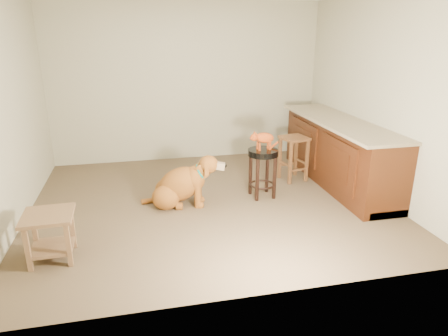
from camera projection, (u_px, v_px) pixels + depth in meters
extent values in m
cube|color=brown|center=(210.00, 202.00, 5.23)|extent=(4.50, 4.00, 0.01)
cube|color=#AAA789|center=(187.00, 83.00, 6.65)|extent=(4.50, 0.04, 2.60)
cube|color=#AAA789|center=(258.00, 149.00, 2.96)|extent=(4.50, 0.04, 2.60)
cube|color=#AAA789|center=(6.00, 111.00, 4.34)|extent=(0.04, 4.00, 2.60)
cube|color=#AAA789|center=(377.00, 97.00, 5.26)|extent=(0.04, 4.00, 2.60)
cube|color=#3D1B0A|center=(339.00, 153.00, 5.76)|extent=(0.60, 2.50, 0.90)
cube|color=gray|center=(340.00, 122.00, 5.60)|extent=(0.70, 2.56, 0.04)
cube|color=black|center=(339.00, 179.00, 5.89)|extent=(0.52, 2.50, 0.10)
cube|color=#3D1B0A|center=(338.00, 163.00, 5.17)|extent=(0.02, 0.90, 0.62)
cube|color=#3D1B0A|center=(304.00, 142.00, 6.18)|extent=(0.02, 0.90, 0.62)
cube|color=#321508|center=(337.00, 163.00, 5.17)|extent=(0.02, 0.60, 0.40)
cube|color=#321508|center=(303.00, 142.00, 6.18)|extent=(0.02, 0.60, 0.40)
cylinder|color=black|center=(267.00, 172.00, 5.48)|extent=(0.05, 0.05, 0.58)
cylinder|color=black|center=(250.00, 174.00, 5.41)|extent=(0.05, 0.05, 0.58)
cylinder|color=black|center=(274.00, 178.00, 5.26)|extent=(0.05, 0.05, 0.58)
cylinder|color=black|center=(257.00, 180.00, 5.19)|extent=(0.05, 0.05, 0.58)
torus|color=black|center=(262.00, 184.00, 5.37)|extent=(0.37, 0.37, 0.03)
cylinder|color=black|center=(263.00, 152.00, 5.22)|extent=(0.40, 0.40, 0.08)
cube|color=brown|center=(296.00, 156.00, 6.11)|extent=(0.05, 0.05, 0.63)
cube|color=brown|center=(280.00, 158.00, 6.00)|extent=(0.05, 0.05, 0.63)
cube|color=brown|center=(307.00, 161.00, 5.86)|extent=(0.05, 0.05, 0.63)
cube|color=brown|center=(290.00, 164.00, 5.75)|extent=(0.05, 0.05, 0.63)
cube|color=brown|center=(294.00, 138.00, 5.82)|extent=(0.42, 0.42, 0.04)
cube|color=brown|center=(72.00, 228.00, 4.08)|extent=(0.05, 0.05, 0.45)
cube|color=brown|center=(35.00, 232.00, 3.99)|extent=(0.05, 0.05, 0.45)
cube|color=brown|center=(68.00, 245.00, 3.75)|extent=(0.05, 0.05, 0.45)
cube|color=brown|center=(28.00, 250.00, 3.67)|extent=(0.05, 0.05, 0.45)
cube|color=brown|center=(48.00, 216.00, 3.79)|extent=(0.48, 0.48, 0.04)
cube|color=brown|center=(53.00, 247.00, 3.90)|extent=(0.40, 0.40, 0.03)
ellipsoid|color=brown|center=(168.00, 190.00, 5.24)|extent=(0.40, 0.35, 0.32)
ellipsoid|color=brown|center=(166.00, 198.00, 4.99)|extent=(0.40, 0.35, 0.32)
cylinder|color=brown|center=(182.00, 197.00, 5.29)|extent=(0.10, 0.11, 0.10)
cylinder|color=brown|center=(179.00, 206.00, 5.01)|extent=(0.10, 0.11, 0.10)
ellipsoid|color=brown|center=(180.00, 184.00, 5.07)|extent=(0.79, 0.52, 0.65)
ellipsoid|color=brown|center=(195.00, 178.00, 5.05)|extent=(0.33, 0.35, 0.33)
cylinder|color=brown|center=(198.00, 188.00, 5.19)|extent=(0.10, 0.10, 0.38)
cylinder|color=brown|center=(198.00, 193.00, 5.02)|extent=(0.10, 0.10, 0.38)
sphere|color=brown|center=(201.00, 200.00, 5.24)|extent=(0.10, 0.10, 0.10)
sphere|color=brown|center=(200.00, 205.00, 5.07)|extent=(0.10, 0.10, 0.10)
cylinder|color=brown|center=(201.00, 171.00, 5.02)|extent=(0.27, 0.22, 0.24)
ellipsoid|color=brown|center=(208.00, 164.00, 4.99)|extent=(0.28, 0.26, 0.23)
cube|color=tan|center=(219.00, 166.00, 4.99)|extent=(0.17, 0.12, 0.10)
sphere|color=black|center=(225.00, 165.00, 4.99)|extent=(0.06, 0.06, 0.06)
cube|color=brown|center=(207.00, 164.00, 5.10)|extent=(0.06, 0.07, 0.17)
cube|color=brown|center=(207.00, 169.00, 4.90)|extent=(0.06, 0.07, 0.17)
torus|color=#0E7061|center=(201.00, 172.00, 5.02)|extent=(0.17, 0.24, 0.20)
cylinder|color=#D8BF4C|center=(205.00, 177.00, 5.04)|extent=(0.02, 0.04, 0.04)
cylinder|color=brown|center=(153.00, 200.00, 5.20)|extent=(0.30, 0.11, 0.07)
ellipsoid|color=#96360F|center=(265.00, 138.00, 5.16)|extent=(0.28, 0.15, 0.17)
cylinder|color=#96360F|center=(258.00, 145.00, 5.21)|extent=(0.03, 0.03, 0.10)
sphere|color=#96360F|center=(257.00, 148.00, 5.22)|extent=(0.03, 0.03, 0.03)
cylinder|color=#96360F|center=(260.00, 147.00, 5.14)|extent=(0.03, 0.03, 0.10)
sphere|color=#96360F|center=(260.00, 150.00, 5.16)|extent=(0.03, 0.03, 0.03)
cylinder|color=#96360F|center=(268.00, 145.00, 5.25)|extent=(0.03, 0.03, 0.10)
sphere|color=#96360F|center=(268.00, 148.00, 5.26)|extent=(0.03, 0.03, 0.03)
cylinder|color=#96360F|center=(270.00, 146.00, 5.18)|extent=(0.03, 0.03, 0.10)
sphere|color=#96360F|center=(270.00, 149.00, 5.20)|extent=(0.03, 0.03, 0.03)
sphere|color=#96360F|center=(254.00, 137.00, 5.12)|extent=(0.10, 0.10, 0.10)
sphere|color=#96360F|center=(251.00, 138.00, 5.11)|extent=(0.04, 0.04, 0.04)
sphere|color=brown|center=(250.00, 138.00, 5.10)|extent=(0.02, 0.02, 0.02)
cone|color=#96360F|center=(254.00, 133.00, 5.13)|extent=(0.05, 0.05, 0.05)
cone|color=#C66B60|center=(254.00, 133.00, 5.13)|extent=(0.02, 0.02, 0.03)
cone|color=#96360F|center=(256.00, 134.00, 5.08)|extent=(0.05, 0.05, 0.05)
cone|color=#C66B60|center=(256.00, 134.00, 5.08)|extent=(0.02, 0.02, 0.03)
cylinder|color=#96360F|center=(273.00, 146.00, 5.28)|extent=(0.19, 0.13, 0.10)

